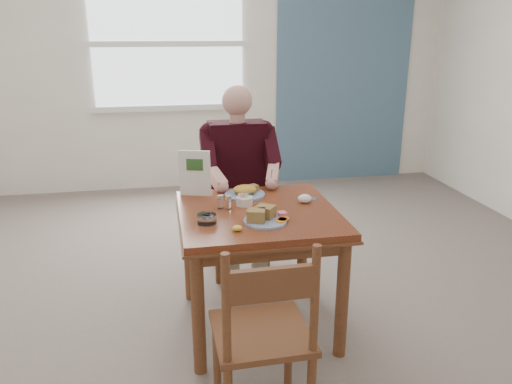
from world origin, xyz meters
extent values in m
plane|color=#6D5F58|center=(0.00, 0.00, 0.00)|extent=(6.00, 6.00, 0.00)
plane|color=white|center=(0.00, 3.00, 1.40)|extent=(5.50, 0.00, 5.50)
cube|color=#476A84|center=(1.60, 2.98, 1.40)|extent=(1.60, 0.02, 2.80)
ellipsoid|color=yellow|center=(-0.17, -0.28, 0.77)|extent=(0.06, 0.05, 0.03)
ellipsoid|color=white|center=(0.30, 0.08, 0.78)|extent=(0.10, 0.09, 0.05)
cylinder|color=silver|center=(0.36, 0.13, 0.75)|extent=(0.07, 0.07, 0.01)
cube|color=white|center=(-0.40, 2.97, 1.60)|extent=(1.60, 0.02, 1.30)
cube|color=white|center=(-0.40, 2.96, 0.92)|extent=(1.72, 0.04, 0.06)
cube|color=white|center=(-0.40, 2.96, 1.60)|extent=(1.72, 0.04, 0.06)
cube|color=brown|center=(0.00, 0.00, 0.73)|extent=(0.90, 0.90, 0.04)
cube|color=brown|center=(0.00, 0.00, 0.70)|extent=(0.92, 0.92, 0.01)
cylinder|color=brown|center=(-0.39, -0.39, 0.35)|extent=(0.07, 0.07, 0.71)
cylinder|color=brown|center=(0.39, -0.39, 0.35)|extent=(0.07, 0.07, 0.71)
cylinder|color=brown|center=(-0.39, 0.39, 0.35)|extent=(0.07, 0.07, 0.71)
cylinder|color=brown|center=(0.39, 0.39, 0.35)|extent=(0.07, 0.07, 0.71)
cube|color=brown|center=(0.00, -0.39, 0.66)|extent=(0.80, 0.03, 0.08)
cube|color=brown|center=(0.00, 0.39, 0.66)|extent=(0.80, 0.03, 0.08)
cube|color=brown|center=(-0.39, 0.00, 0.66)|extent=(0.03, 0.80, 0.08)
cube|color=brown|center=(0.39, 0.00, 0.66)|extent=(0.03, 0.80, 0.08)
cylinder|color=brown|center=(-0.18, 0.57, 0.23)|extent=(0.04, 0.04, 0.45)
cylinder|color=brown|center=(0.18, 0.57, 0.23)|extent=(0.04, 0.04, 0.45)
cylinder|color=brown|center=(-0.18, 0.93, 0.23)|extent=(0.04, 0.04, 0.45)
cylinder|color=brown|center=(0.18, 0.93, 0.23)|extent=(0.04, 0.04, 0.45)
cube|color=brown|center=(0.00, 0.75, 0.47)|extent=(0.42, 0.42, 0.03)
cylinder|color=brown|center=(-0.18, 0.93, 0.70)|extent=(0.04, 0.04, 0.50)
cylinder|color=brown|center=(0.18, 0.93, 0.70)|extent=(0.04, 0.04, 0.50)
cube|color=brown|center=(0.00, 0.93, 0.80)|extent=(0.38, 0.03, 0.14)
cylinder|color=brown|center=(-0.32, -0.61, 0.23)|extent=(0.04, 0.04, 0.45)
cylinder|color=brown|center=(0.04, -0.60, 0.23)|extent=(0.04, 0.04, 0.45)
cube|color=brown|center=(-0.14, -0.78, 0.47)|extent=(0.43, 0.43, 0.03)
cylinder|color=brown|center=(-0.32, -0.97, 0.70)|extent=(0.04, 0.04, 0.50)
cylinder|color=brown|center=(0.04, -0.96, 0.70)|extent=(0.04, 0.04, 0.50)
cube|color=brown|center=(-0.14, -0.96, 0.80)|extent=(0.38, 0.04, 0.14)
cube|color=gray|center=(-0.10, 0.63, 0.54)|extent=(0.13, 0.38, 0.12)
cube|color=gray|center=(0.10, 0.63, 0.54)|extent=(0.13, 0.38, 0.12)
cube|color=gray|center=(-0.10, 0.45, 0.24)|extent=(0.10, 0.10, 0.48)
cube|color=gray|center=(0.10, 0.45, 0.24)|extent=(0.10, 0.10, 0.48)
cube|color=black|center=(0.00, 0.78, 0.84)|extent=(0.40, 0.22, 0.58)
sphere|color=black|center=(-0.19, 0.78, 1.06)|extent=(0.15, 0.15, 0.15)
sphere|color=black|center=(0.19, 0.78, 1.06)|extent=(0.15, 0.15, 0.15)
cylinder|color=tan|center=(0.00, 0.76, 1.15)|extent=(0.11, 0.11, 0.08)
sphere|color=tan|center=(0.00, 0.76, 1.28)|extent=(0.21, 0.21, 0.21)
cube|color=black|center=(-0.22, 0.67, 0.96)|extent=(0.09, 0.29, 0.27)
cube|color=black|center=(0.22, 0.67, 0.96)|extent=(0.09, 0.29, 0.27)
sphere|color=black|center=(-0.22, 0.55, 0.86)|extent=(0.09, 0.09, 0.09)
sphere|color=black|center=(0.22, 0.55, 0.86)|extent=(0.09, 0.09, 0.09)
cube|color=tan|center=(-0.19, 0.46, 0.82)|extent=(0.14, 0.23, 0.14)
cube|color=tan|center=(0.19, 0.46, 0.82)|extent=(0.14, 0.23, 0.14)
sphere|color=tan|center=(-0.16, 0.37, 0.79)|extent=(0.08, 0.08, 0.08)
sphere|color=tan|center=(0.16, 0.37, 0.79)|extent=(0.08, 0.08, 0.08)
cylinder|color=silver|center=(0.16, 0.37, 0.84)|extent=(0.01, 0.05, 0.12)
cylinder|color=white|center=(0.00, -0.19, 0.76)|extent=(0.31, 0.31, 0.01)
cube|color=tan|center=(-0.05, -0.20, 0.80)|extent=(0.12, 0.11, 0.07)
cube|color=tan|center=(0.01, -0.15, 0.80)|extent=(0.13, 0.12, 0.07)
cylinder|color=orange|center=(0.08, -0.23, 0.77)|extent=(0.08, 0.08, 0.01)
cylinder|color=orange|center=(0.09, -0.21, 0.77)|extent=(0.07, 0.07, 0.01)
cylinder|color=orange|center=(0.11, -0.19, 0.77)|extent=(0.06, 0.06, 0.01)
cube|color=#E56C7C|center=(0.11, -0.15, 0.78)|extent=(0.05, 0.05, 0.02)
cylinder|color=white|center=(-0.03, 0.28, 0.76)|extent=(0.34, 0.34, 0.01)
ellipsoid|color=yellow|center=(-0.03, 0.28, 0.79)|extent=(0.18, 0.17, 0.05)
cube|color=tan|center=(0.01, 0.32, 0.78)|extent=(0.11, 0.09, 0.04)
cylinder|color=white|center=(-0.06, 0.11, 0.78)|extent=(0.13, 0.13, 0.05)
cube|color=pink|center=(-0.07, 0.10, 0.81)|extent=(0.04, 0.03, 0.02)
cube|color=#6699D8|center=(-0.05, 0.12, 0.81)|extent=(0.04, 0.02, 0.02)
cube|color=#EAD159|center=(-0.05, 0.09, 0.81)|extent=(0.03, 0.04, 0.02)
cube|color=white|center=(-0.08, 0.11, 0.81)|extent=(0.04, 0.02, 0.02)
cylinder|color=white|center=(-0.21, 0.08, 0.78)|extent=(0.04, 0.04, 0.07)
cylinder|color=silver|center=(-0.21, 0.08, 0.82)|extent=(0.05, 0.05, 0.01)
cylinder|color=white|center=(-0.16, 0.06, 0.78)|extent=(0.04, 0.04, 0.07)
cylinder|color=silver|center=(-0.16, 0.06, 0.82)|extent=(0.05, 0.05, 0.01)
cylinder|color=white|center=(-0.31, -0.14, 0.77)|extent=(0.13, 0.13, 0.05)
cylinder|color=white|center=(-0.32, -0.15, 0.79)|extent=(0.03, 0.03, 0.02)
cylinder|color=white|center=(-0.30, -0.13, 0.79)|extent=(0.03, 0.03, 0.02)
cylinder|color=white|center=(-0.30, -0.16, 0.79)|extent=(0.03, 0.03, 0.02)
cube|color=white|center=(-0.33, 0.34, 0.89)|extent=(0.19, 0.07, 0.29)
cube|color=#2D5926|center=(-0.33, 0.33, 0.95)|extent=(0.10, 0.03, 0.07)
camera|label=1|loc=(-0.52, -2.65, 1.74)|focal=35.00mm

